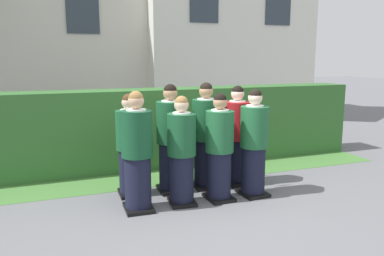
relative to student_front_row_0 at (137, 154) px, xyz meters
name	(u,v)px	position (x,y,z in m)	size (l,w,h in m)	color
ground_plane	(199,201)	(0.92, 0.00, -0.79)	(60.00, 60.00, 0.00)	slate
student_front_row_0	(137,154)	(0.00, 0.00, 0.00)	(0.43, 0.49, 1.66)	black
student_front_row_1	(182,153)	(0.65, 0.01, -0.04)	(0.41, 0.48, 1.57)	black
student_front_row_2	(220,150)	(1.22, -0.03, -0.03)	(0.41, 0.47, 1.59)	black
student_front_row_3	(254,145)	(1.79, -0.04, -0.01)	(0.43, 0.52, 1.64)	black
student_rear_row_0	(130,148)	(0.03, 0.64, -0.05)	(0.41, 0.46, 1.57)	black
student_rear_row_1	(171,141)	(0.67, 0.58, 0.02)	(0.44, 0.50, 1.70)	black
student_rear_row_2	(206,138)	(1.26, 0.58, 0.02)	(0.45, 0.56, 1.71)	black
student_in_red_blazer	(237,138)	(1.80, 0.54, -0.01)	(0.43, 0.53, 1.65)	black
hedge	(159,128)	(0.92, 2.09, -0.04)	(8.36, 0.70, 1.51)	#33662D
school_building_main	(219,5)	(4.68, 7.61, 3.08)	(5.94, 3.69, 7.57)	silver
lawn_strip	(172,176)	(0.92, 1.29, -0.79)	(8.36, 0.90, 0.01)	#477A38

